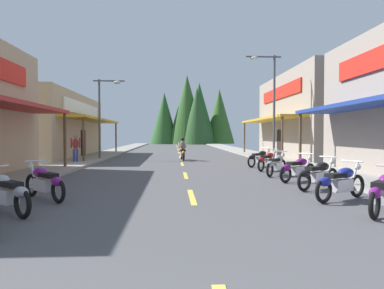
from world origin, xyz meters
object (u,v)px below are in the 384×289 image
(motorcycle_parked_right_4, at_px, (276,164))
(rider_cruising_lead, at_px, (182,151))
(motorcycle_parked_right_0, at_px, (384,192))
(motorcycle_parked_right_1, at_px, (341,182))
(motorcycle_parked_right_3, at_px, (298,168))
(motorcycle_parked_left_2, at_px, (6,192))
(streetlamp_left, at_px, (105,107))
(streetlamp_right, at_px, (269,94))
(motorcycle_parked_right_5, at_px, (268,160))
(motorcycle_parked_left_3, at_px, (45,182))
(motorcycle_parked_right_6, at_px, (260,158))
(pedestrian_by_shop, at_px, (75,146))
(motorcycle_parked_right_2, at_px, (318,174))

(motorcycle_parked_right_4, xyz_separation_m, rider_cruising_lead, (-3.77, 8.91, 0.17))
(motorcycle_parked_right_0, height_order, motorcycle_parked_right_1, same)
(motorcycle_parked_right_3, distance_m, motorcycle_parked_left_2, 9.62)
(motorcycle_parked_right_4, bearing_deg, streetlamp_left, 81.42)
(streetlamp_right, relative_size, motorcycle_parked_right_3, 3.59)
(motorcycle_parked_right_0, height_order, motorcycle_parked_right_5, same)
(motorcycle_parked_right_0, distance_m, motorcycle_parked_right_3, 5.26)
(motorcycle_parked_right_0, distance_m, motorcycle_parked_left_3, 8.35)
(streetlamp_right, height_order, rider_cruising_lead, streetlamp_right)
(motorcycle_parked_right_0, distance_m, motorcycle_parked_right_6, 11.04)
(motorcycle_parked_left_3, relative_size, pedestrian_by_shop, 0.91)
(motorcycle_parked_right_1, height_order, motorcycle_parked_right_4, same)
(motorcycle_parked_right_3, relative_size, motorcycle_parked_left_2, 1.08)
(motorcycle_parked_right_2, bearing_deg, motorcycle_parked_right_0, -122.59)
(motorcycle_parked_right_1, distance_m, motorcycle_parked_left_2, 8.19)
(motorcycle_parked_right_5, relative_size, motorcycle_parked_right_6, 0.98)
(motorcycle_parked_right_0, xyz_separation_m, motorcycle_parked_left_2, (-8.32, 0.43, 0.00))
(motorcycle_parked_right_1, xyz_separation_m, motorcycle_parked_right_3, (0.21, 3.70, 0.00))
(motorcycle_parked_right_3, relative_size, motorcycle_parked_right_5, 1.08)
(streetlamp_right, xyz_separation_m, motorcycle_parked_right_2, (-1.19, -9.91, -3.75))
(motorcycle_parked_right_6, relative_size, motorcycle_parked_left_3, 1.07)
(motorcycle_parked_right_6, bearing_deg, motorcycle_parked_right_2, -129.43)
(motorcycle_parked_right_2, height_order, pedestrian_by_shop, pedestrian_by_shop)
(motorcycle_parked_right_0, xyz_separation_m, motorcycle_parked_right_6, (0.05, 11.04, 0.00))
(streetlamp_right, height_order, pedestrian_by_shop, streetlamp_right)
(streetlamp_left, relative_size, motorcycle_parked_right_0, 3.46)
(motorcycle_parked_right_4, xyz_separation_m, motorcycle_parked_right_6, (0.30, 3.97, 0.00))
(motorcycle_parked_right_5, xyz_separation_m, rider_cruising_lead, (-3.99, 6.80, 0.17))
(pedestrian_by_shop, bearing_deg, motorcycle_parked_right_0, -153.28)
(streetlamp_right, distance_m, motorcycle_parked_left_3, 15.04)
(motorcycle_parked_right_0, bearing_deg, pedestrian_by_shop, 83.37)
(streetlamp_right, relative_size, motorcycle_parked_left_2, 3.86)
(motorcycle_parked_right_1, distance_m, pedestrian_by_shop, 15.91)
(streetlamp_left, height_order, rider_cruising_lead, streetlamp_left)
(rider_cruising_lead, bearing_deg, streetlamp_right, -121.31)
(motorcycle_parked_right_2, bearing_deg, pedestrian_by_shop, 102.71)
(motorcycle_parked_right_1, height_order, motorcycle_parked_left_2, same)
(motorcycle_parked_right_3, xyz_separation_m, rider_cruising_lead, (-4.03, 10.72, 0.17))
(motorcycle_parked_right_4, distance_m, pedestrian_by_shop, 12.21)
(streetlamp_right, relative_size, pedestrian_by_shop, 3.69)
(streetlamp_left, bearing_deg, pedestrian_by_shop, -110.80)
(streetlamp_left, bearing_deg, motorcycle_parked_right_5, -38.71)
(motorcycle_parked_right_1, relative_size, motorcycle_parked_right_5, 1.12)
(streetlamp_right, bearing_deg, motorcycle_parked_right_5, -106.37)
(motorcycle_parked_left_3, bearing_deg, motorcycle_parked_right_1, -139.96)
(motorcycle_parked_right_3, relative_size, motorcycle_parked_right_4, 1.04)
(motorcycle_parked_left_2, distance_m, motorcycle_parked_left_3, 1.64)
(motorcycle_parked_right_2, height_order, rider_cruising_lead, rider_cruising_lead)
(streetlamp_left, height_order, motorcycle_parked_right_4, streetlamp_left)
(streetlamp_right, bearing_deg, motorcycle_parked_right_2, -96.86)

